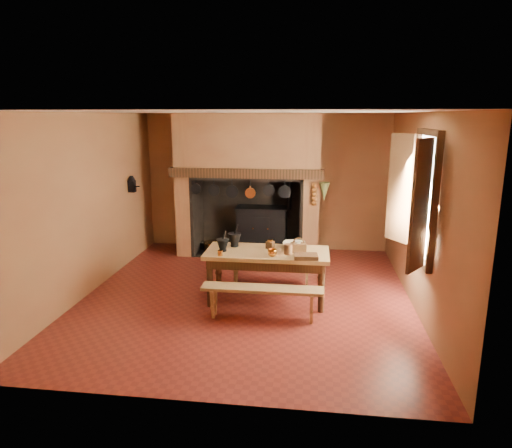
{
  "coord_description": "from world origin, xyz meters",
  "views": [
    {
      "loc": [
        0.99,
        -6.61,
        2.75
      ],
      "look_at": [
        0.1,
        0.3,
        1.09
      ],
      "focal_mm": 32.0,
      "sensor_mm": 36.0,
      "label": 1
    }
  ],
  "objects": [
    {
      "name": "bench_front",
      "position": [
        0.33,
        -0.8,
        0.35
      ],
      "size": [
        1.67,
        0.29,
        0.47
      ],
      "color": "tan",
      "rests_on": "floor"
    },
    {
      "name": "wall_right",
      "position": [
        2.5,
        0.0,
        1.4
      ],
      "size": [
        0.02,
        5.5,
        2.8
      ],
      "primitive_type": "cube",
      "color": "#94643B",
      "rests_on": "floor"
    },
    {
      "name": "iron_range",
      "position": [
        -0.04,
        2.45,
        0.48
      ],
      "size": [
        1.12,
        0.55,
        1.6
      ],
      "color": "black",
      "rests_on": "floor"
    },
    {
      "name": "hanging_pans",
      "position": [
        -0.34,
        1.81,
        1.36
      ],
      "size": [
        1.92,
        0.29,
        0.27
      ],
      "color": "black",
      "rests_on": "chimney_breast"
    },
    {
      "name": "hearth_pans",
      "position": [
        -1.05,
        2.22,
        0.09
      ],
      "size": [
        0.51,
        0.62,
        0.2
      ],
      "color": "#B17029",
      "rests_on": "floor"
    },
    {
      "name": "stoneware_crock",
      "position": [
        0.64,
        -0.27,
        0.87
      ],
      "size": [
        0.13,
        0.13,
        0.15
      ],
      "primitive_type": "cylinder",
      "rotation": [
        0.0,
        0.0,
        0.08
      ],
      "color": "#55341F",
      "rests_on": "work_table"
    },
    {
      "name": "mortar_small",
      "position": [
        -0.32,
        -0.25,
        0.9
      ],
      "size": [
        0.19,
        0.19,
        0.32
      ],
      "rotation": [
        0.0,
        0.0,
        -0.34
      ],
      "color": "black",
      "rests_on": "work_table"
    },
    {
      "name": "herb_bunch",
      "position": [
        1.18,
        1.79,
        1.38
      ],
      "size": [
        0.2,
        0.2,
        0.35
      ],
      "primitive_type": "cone",
      "rotation": [
        3.14,
        0.0,
        0.0
      ],
      "color": "olive",
      "rests_on": "chimney_breast"
    },
    {
      "name": "brass_cup",
      "position": [
        0.43,
        -0.41,
        0.84
      ],
      "size": [
        0.18,
        0.18,
        0.11
      ],
      "primitive_type": "imported",
      "rotation": [
        0.0,
        0.0,
        0.39
      ],
      "color": "#B17029",
      "rests_on": "work_table"
    },
    {
      "name": "wall_front",
      "position": [
        0.0,
        -2.75,
        1.4
      ],
      "size": [
        5.0,
        0.02,
        2.8
      ],
      "primitive_type": "cube",
      "color": "#94643B",
      "rests_on": "floor"
    },
    {
      "name": "ceiling",
      "position": [
        0.0,
        0.0,
        2.8
      ],
      "size": [
        5.5,
        5.5,
        0.0
      ],
      "primitive_type": "plane",
      "rotation": [
        3.14,
        0.0,
        0.0
      ],
      "color": "silver",
      "rests_on": "back_wall"
    },
    {
      "name": "work_table",
      "position": [
        0.33,
        -0.15,
        0.67
      ],
      "size": [
        1.83,
        0.81,
        0.79
      ],
      "color": "tan",
      "rests_on": "floor"
    },
    {
      "name": "coffee_grinder",
      "position": [
        0.36,
        -0.0,
        0.85
      ],
      "size": [
        0.16,
        0.13,
        0.17
      ],
      "rotation": [
        0.0,
        0.0,
        -0.31
      ],
      "color": "#372411",
      "rests_on": "work_table"
    },
    {
      "name": "back_wall",
      "position": [
        0.0,
        2.75,
        1.4
      ],
      "size": [
        5.0,
        0.02,
        2.8
      ],
      "primitive_type": "cube",
      "color": "#94643B",
      "rests_on": "floor"
    },
    {
      "name": "onion_string",
      "position": [
        1.0,
        1.79,
        1.33
      ],
      "size": [
        0.12,
        0.1,
        0.46
      ],
      "primitive_type": null,
      "color": "#92561B",
      "rests_on": "chimney_breast"
    },
    {
      "name": "chimney_breast",
      "position": [
        -0.3,
        2.31,
        1.81
      ],
      "size": [
        2.95,
        0.96,
        2.8
      ],
      "color": "#94643B",
      "rests_on": "floor"
    },
    {
      "name": "bench_back",
      "position": [
        0.33,
        0.5,
        0.31
      ],
      "size": [
        1.45,
        0.25,
        0.41
      ],
      "color": "tan",
      "rests_on": "floor"
    },
    {
      "name": "wall_left",
      "position": [
        -2.5,
        0.0,
        1.4
      ],
      "size": [
        0.02,
        5.5,
        2.8
      ],
      "primitive_type": "cube",
      "color": "#94643B",
      "rests_on": "floor"
    },
    {
      "name": "wooden_tray",
      "position": [
        0.91,
        -0.44,
        0.82
      ],
      "size": [
        0.35,
        0.27,
        0.06
      ],
      "primitive_type": "cube",
      "rotation": [
        0.0,
        0.0,
        0.09
      ],
      "color": "#372411",
      "rests_on": "work_table"
    },
    {
      "name": "wicker_basket",
      "position": [
        0.79,
        -0.12,
        0.86
      ],
      "size": [
        0.24,
        0.19,
        0.21
      ],
      "rotation": [
        0.0,
        0.0,
        0.14
      ],
      "color": "#432E14",
      "rests_on": "work_table"
    },
    {
      "name": "mortar_large",
      "position": [
        -0.19,
        0.03,
        0.91
      ],
      "size": [
        0.21,
        0.21,
        0.35
      ],
      "rotation": [
        0.0,
        0.0,
        -0.29
      ],
      "color": "black",
      "rests_on": "work_table"
    },
    {
      "name": "floor",
      "position": [
        0.0,
        0.0,
        0.0
      ],
      "size": [
        5.5,
        5.5,
        0.0
      ],
      "primitive_type": "plane",
      "color": "maroon",
      "rests_on": "ground"
    },
    {
      "name": "brass_mug_b",
      "position": [
        0.73,
        0.08,
        0.84
      ],
      "size": [
        0.1,
        0.1,
        0.09
      ],
      "primitive_type": "cylinder",
      "rotation": [
        0.0,
        0.0,
        -0.37
      ],
      "color": "#B17029",
      "rests_on": "work_table"
    },
    {
      "name": "brass_mug_a",
      "position": [
        -0.32,
        -0.48,
        0.83
      ],
      "size": [
        0.09,
        0.09,
        0.08
      ],
      "primitive_type": "cylinder",
      "rotation": [
        0.0,
        0.0,
        -0.42
      ],
      "color": "#B17029",
      "rests_on": "work_table"
    },
    {
      "name": "wall_coffee_mill",
      "position": [
        -2.42,
        1.55,
        1.52
      ],
      "size": [
        0.23,
        0.16,
        0.31
      ],
      "color": "black",
      "rests_on": "wall_left"
    },
    {
      "name": "mixing_bowl",
      "position": [
        0.72,
        0.07,
        0.83
      ],
      "size": [
        0.35,
        0.35,
        0.08
      ],
      "primitive_type": "imported",
      "rotation": [
        0.0,
        0.0,
        -0.01
      ],
      "color": "#B3AC8A",
      "rests_on": "work_table"
    },
    {
      "name": "window",
      "position": [
        2.35,
        -0.4,
        1.7
      ],
      "size": [
        0.39,
        1.75,
        1.76
      ],
      "color": "white",
      "rests_on": "wall_right"
    },
    {
      "name": "glass_jar",
      "position": [
        0.78,
        -0.09,
        0.87
      ],
      "size": [
        0.1,
        0.1,
        0.15
      ],
      "primitive_type": "cylinder",
      "rotation": [
        0.0,
        0.0,
        -0.25
      ],
      "color": "beige",
      "rests_on": "work_table"
    }
  ]
}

